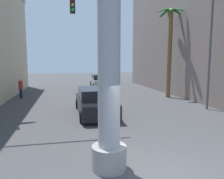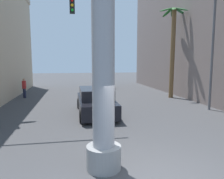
# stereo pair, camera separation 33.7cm
# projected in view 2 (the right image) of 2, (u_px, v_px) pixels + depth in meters

# --- Properties ---
(ground_plane) EXTENTS (91.69, 91.69, 0.00)m
(ground_plane) POSITION_uv_depth(u_px,v_px,m) (102.00, 106.00, 15.64)
(ground_plane) COLOR #424244
(building_right) EXTENTS (7.23, 27.98, 13.37)m
(building_right) POSITION_uv_depth(u_px,v_px,m) (222.00, 21.00, 19.12)
(building_right) COLOR slate
(building_right) RESTS_ON ground
(street_lamp) EXTENTS (2.66, 0.28, 7.85)m
(street_lamp) POSITION_uv_depth(u_px,v_px,m) (208.00, 36.00, 13.70)
(street_lamp) COLOR #59595E
(street_lamp) RESTS_ON ground
(traffic_light_mast) EXTENTS (5.64, 0.32, 6.30)m
(traffic_light_mast) POSITION_uv_depth(u_px,v_px,m) (4.00, 33.00, 9.86)
(traffic_light_mast) COLOR #333333
(traffic_light_mast) RESTS_ON ground
(car_lead) EXTENTS (2.14, 5.18, 1.56)m
(car_lead) POSITION_uv_depth(u_px,v_px,m) (96.00, 102.00, 13.17)
(car_lead) COLOR black
(car_lead) RESTS_ON ground
(car_far) EXTENTS (2.04, 4.36, 1.56)m
(car_far) POSITION_uv_depth(u_px,v_px,m) (103.00, 81.00, 26.83)
(car_far) COLOR black
(car_far) RESTS_ON ground
(palm_tree_mid_right) EXTENTS (2.58, 2.48, 7.72)m
(palm_tree_mid_right) POSITION_uv_depth(u_px,v_px,m) (173.00, 44.00, 18.68)
(palm_tree_mid_right) COLOR brown
(palm_tree_mid_right) RESTS_ON ground
(pedestrian_far_left) EXTENTS (0.48, 0.48, 1.70)m
(pedestrian_far_left) POSITION_uv_depth(u_px,v_px,m) (24.00, 87.00, 18.90)
(pedestrian_far_left) COLOR #1E233F
(pedestrian_far_left) RESTS_ON ground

